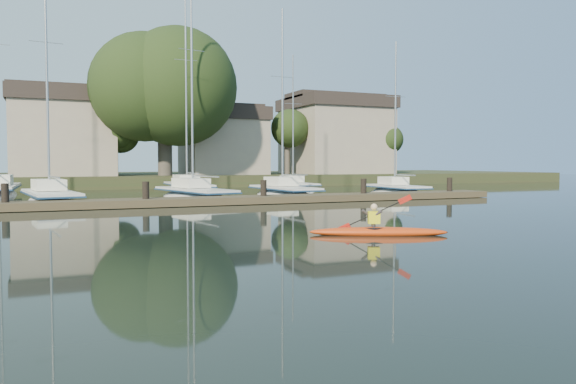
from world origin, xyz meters
name	(u,v)px	position (x,y,z in m)	size (l,w,h in m)	color
ground	(344,241)	(0.00, 0.00, 0.00)	(160.00, 160.00, 0.00)	black
kayak	(378,230)	(1.44, 0.62, 0.16)	(3.86, 2.16, 1.28)	red
dock	(207,201)	(0.00, 14.00, 0.20)	(34.00, 2.00, 1.80)	#4B402B
sailboat_1	(50,207)	(-7.18, 18.20, -0.19)	(3.30, 8.94, 14.28)	silver
sailboat_2	(195,202)	(0.55, 18.83, -0.18)	(3.74, 9.16, 14.79)	silver
sailboat_3	(284,199)	(6.28, 19.03, -0.19)	(2.49, 8.10, 12.91)	silver
sailboat_4	(396,197)	(14.20, 18.45, -0.18)	(2.37, 6.80, 11.40)	silver
sailboat_6	(188,194)	(1.98, 26.63, -0.19)	(2.37, 10.21, 16.16)	silver
sailboat_7	(294,192)	(10.27, 26.49, -0.17)	(1.97, 7.19, 11.55)	silver
shore	(150,151)	(1.61, 40.29, 3.23)	(90.00, 25.25, 12.75)	#27371B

